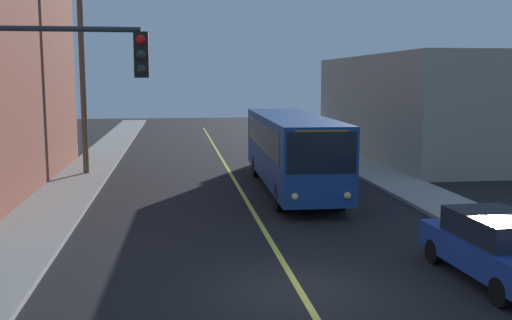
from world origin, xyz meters
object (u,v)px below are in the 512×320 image
object	(u,v)px
utility_pole_mid	(82,49)
traffic_signal_left_corner	(52,101)
fire_hydrant	(502,221)
city_bus	(291,148)
parked_car_blue	(496,247)

from	to	relation	value
utility_pole_mid	traffic_signal_left_corner	distance (m)	16.47
utility_pole_mid	fire_hydrant	bearing A→B (deg)	-44.52
city_bus	fire_hydrant	distance (m)	10.06
city_bus	utility_pole_mid	xyz separation A→B (m)	(-9.35, 4.93, 4.37)
utility_pole_mid	traffic_signal_left_corner	xyz separation A→B (m)	(1.74, -16.27, -1.89)
parked_car_blue	traffic_signal_left_corner	distance (m)	10.76
city_bus	parked_car_blue	xyz separation A→B (m)	(2.54, -12.18, -0.98)
parked_car_blue	utility_pole_mid	distance (m)	21.51
parked_car_blue	traffic_signal_left_corner	world-z (taller)	traffic_signal_left_corner
city_bus	parked_car_blue	world-z (taller)	city_bus
city_bus	traffic_signal_left_corner	world-z (taller)	traffic_signal_left_corner
parked_car_blue	traffic_signal_left_corner	size ratio (longest dim) A/B	0.74
utility_pole_mid	fire_hydrant	distance (m)	20.42
utility_pole_mid	traffic_signal_left_corner	world-z (taller)	utility_pole_mid
fire_hydrant	parked_car_blue	bearing A→B (deg)	-122.25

